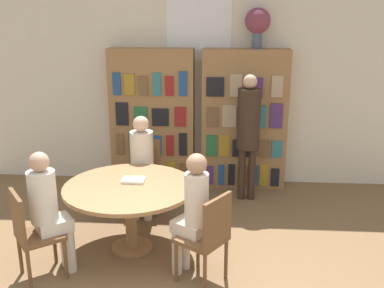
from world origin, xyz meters
name	(u,v)px	position (x,y,z in m)	size (l,w,h in m)	color
wall_back	(199,81)	(0.00, 3.57, 1.51)	(6.40, 0.07, 3.00)	beige
bookshelf_left	(152,118)	(-0.66, 3.37, 0.99)	(1.20, 0.34, 1.99)	olive
bookshelf_right	(244,120)	(0.66, 3.37, 0.99)	(1.20, 0.34, 1.99)	olive
flower_vase	(258,22)	(0.79, 3.38, 2.33)	(0.34, 0.34, 0.54)	#475166
reading_table	(130,194)	(-0.61, 1.44, 0.64)	(1.38, 1.38, 0.74)	olive
chair_near_camera	(31,231)	(-1.42, 0.81, 0.51)	(0.56, 0.56, 0.91)	brown
chair_left_side	(144,172)	(-0.64, 2.46, 0.51)	(0.41, 0.41, 0.91)	brown
chair_far_side	(208,234)	(0.24, 0.85, 0.51)	(0.56, 0.56, 0.91)	brown
seated_reader_left	(142,159)	(-0.63, 2.29, 0.73)	(0.29, 0.39, 1.27)	beige
seated_reader_right	(192,209)	(0.09, 0.96, 0.71)	(0.39, 0.37, 1.27)	beige
seated_reader_back	(48,206)	(-1.28, 0.92, 0.72)	(0.41, 0.40, 1.26)	beige
librarian_standing	(249,125)	(0.69, 2.87, 1.05)	(0.30, 0.57, 1.71)	#332319
open_book_on_table	(134,180)	(-0.58, 1.55, 0.75)	(0.24, 0.18, 0.03)	silver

